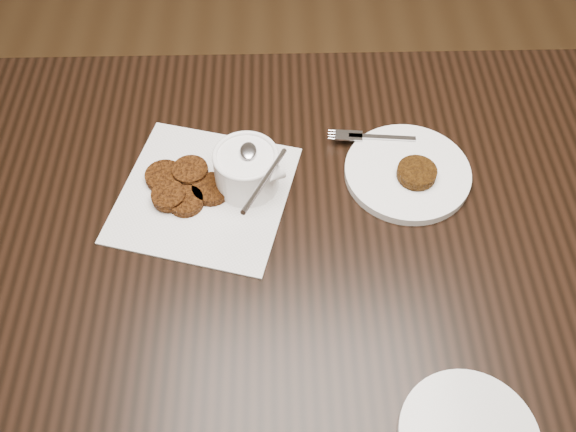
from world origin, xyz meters
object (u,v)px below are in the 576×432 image
(sauce_ramekin, at_px, (245,155))
(plate_with_patty, at_px, (408,170))
(table, at_px, (276,356))
(napkin, at_px, (204,194))

(sauce_ramekin, bearing_deg, plate_with_patty, 3.00)
(table, distance_m, plate_with_patty, 0.47)
(sauce_ramekin, distance_m, plate_with_patty, 0.27)
(napkin, height_order, plate_with_patty, plate_with_patty)
(table, distance_m, sauce_ramekin, 0.47)
(sauce_ramekin, relative_size, plate_with_patty, 0.68)
(napkin, xyz_separation_m, plate_with_patty, (0.33, 0.03, 0.01))
(table, xyz_separation_m, napkin, (-0.11, 0.12, 0.38))
(napkin, bearing_deg, table, -46.97)
(table, relative_size, sauce_ramekin, 10.25)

